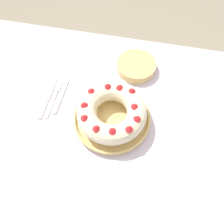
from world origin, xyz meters
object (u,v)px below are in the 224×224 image
object	(u,v)px
serving_dish	(112,118)
fork	(55,96)
bundt_cake	(112,112)
side_bowl	(136,66)
serving_knife	(46,101)
cake_knife	(60,99)

from	to	relation	value
serving_dish	fork	bearing A→B (deg)	166.82
serving_dish	bundt_cake	size ratio (longest dim) A/B	1.16
serving_dish	fork	world-z (taller)	serving_dish
fork	side_bowl	distance (m)	0.38
serving_knife	cake_knife	xyz separation A→B (m)	(0.05, 0.02, -0.00)
serving_knife	side_bowl	world-z (taller)	side_bowl
serving_knife	cake_knife	size ratio (longest dim) A/B	1.17
bundt_cake	cake_knife	size ratio (longest dim) A/B	1.53
bundt_cake	cake_knife	xyz separation A→B (m)	(-0.23, 0.05, -0.06)
serving_knife	fork	bearing A→B (deg)	43.47
bundt_cake	side_bowl	xyz separation A→B (m)	(0.05, 0.27, -0.05)
serving_dish	serving_knife	world-z (taller)	serving_dish
serving_dish	bundt_cake	xyz separation A→B (m)	(-0.00, -0.00, 0.05)
cake_knife	side_bowl	xyz separation A→B (m)	(0.28, 0.22, 0.02)
cake_knife	side_bowl	world-z (taller)	side_bowl
serving_knife	serving_dish	bearing A→B (deg)	-9.42
serving_dish	bundt_cake	bearing A→B (deg)	-98.91
bundt_cake	cake_knife	bearing A→B (deg)	167.14
serving_dish	side_bowl	world-z (taller)	side_bowl
bundt_cake	side_bowl	size ratio (longest dim) A/B	1.50
fork	serving_knife	world-z (taller)	serving_knife
bundt_cake	side_bowl	world-z (taller)	bundt_cake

